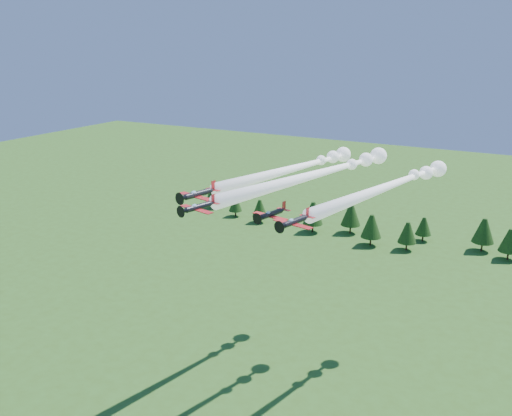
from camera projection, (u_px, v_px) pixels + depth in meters
The scene contains 5 objects.
plane_lead at pixel (322, 172), 112.73m from camera, with size 18.75×57.32×3.70m.
plane_left at pixel (298, 167), 126.58m from camera, with size 17.36×53.89×3.70m.
plane_right at pixel (392, 185), 114.53m from camera, with size 17.47×56.80×3.70m.
plane_slot at pixel (271, 214), 106.21m from camera, with size 7.74×8.52×2.70m.
treeline at pixel (412, 227), 200.12m from camera, with size 172.87×20.30×11.74m.
Camera 1 is at (46.88, -81.29, 70.92)m, focal length 40.00 mm.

